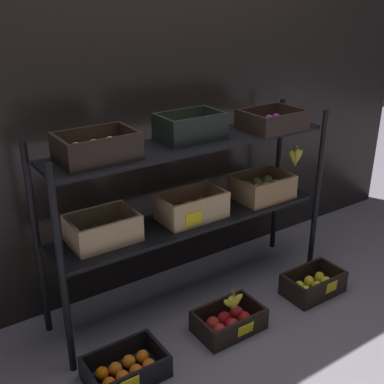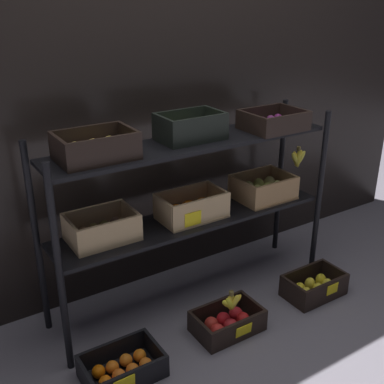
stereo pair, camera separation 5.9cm
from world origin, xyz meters
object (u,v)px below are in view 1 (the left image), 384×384
crate_ground_apple_red (229,322)px  banana_bunch_loose (233,302)px  crate_ground_tangerine (126,370)px  crate_ground_lemon (313,285)px  display_rack (192,181)px

crate_ground_apple_red → banana_bunch_loose: bearing=-18.4°
crate_ground_tangerine → crate_ground_lemon: size_ratio=1.04×
display_rack → crate_ground_apple_red: 0.74m
crate_ground_tangerine → crate_ground_lemon: crate_ground_lemon is taller
display_rack → crate_ground_lemon: bearing=-31.9°
display_rack → crate_ground_tangerine: bearing=-149.4°
crate_ground_apple_red → banana_bunch_loose: (0.02, -0.01, 0.12)m
display_rack → crate_ground_lemon: (0.58, -0.36, -0.65)m
crate_ground_tangerine → banana_bunch_loose: bearing=-0.3°
crate_ground_lemon → banana_bunch_loose: (-0.58, 0.01, 0.11)m
crate_ground_tangerine → display_rack: bearing=30.6°
display_rack → banana_bunch_loose: bearing=-89.4°
crate_ground_apple_red → crate_ground_tangerine: bearing=-179.7°
crate_ground_tangerine → crate_ground_lemon: (1.17, -0.01, 0.01)m
display_rack → crate_ground_lemon: 0.94m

